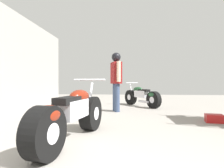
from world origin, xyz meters
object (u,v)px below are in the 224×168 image
(motorcycle_maroon_cruiser, at_px, (72,116))
(motorcycle_black_naked, at_px, (142,96))
(red_toolbox, at_px, (214,118))
(mechanic_in_blue, at_px, (116,76))

(motorcycle_maroon_cruiser, relative_size, motorcycle_black_naked, 1.24)
(motorcycle_black_naked, xyz_separation_m, red_toolbox, (1.38, -2.73, -0.29))
(motorcycle_maroon_cruiser, distance_m, red_toolbox, 3.23)
(motorcycle_black_naked, height_order, red_toolbox, motorcycle_black_naked)
(motorcycle_black_naked, relative_size, mechanic_in_blue, 0.92)
(motorcycle_black_naked, bearing_deg, motorcycle_maroon_cruiser, -107.99)
(motorcycle_maroon_cruiser, xyz_separation_m, motorcycle_black_naked, (1.40, 4.33, -0.02))
(red_toolbox, bearing_deg, mechanic_in_blue, 147.60)
(motorcycle_maroon_cruiser, xyz_separation_m, red_toolbox, (2.79, 1.60, -0.31))
(motorcycle_maroon_cruiser, height_order, mechanic_in_blue, mechanic_in_blue)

